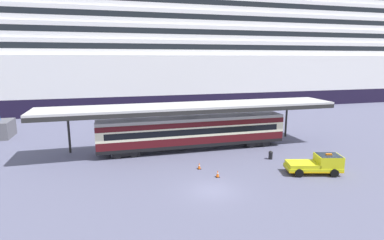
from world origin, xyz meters
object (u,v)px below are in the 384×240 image
train_carriage (194,132)px  traffic_cone_near (218,174)px  cruise_ship (209,44)px  service_truck (318,164)px  traffic_cone_mid (199,166)px  quay_bollard (271,155)px

train_carriage → traffic_cone_near: 9.34m
cruise_ship → train_carriage: cruise_ship is taller
train_carriage → service_truck: (9.67, -10.77, -1.32)m
cruise_ship → train_carriage: bearing=-110.8°
train_carriage → traffic_cone_near: train_carriage is taller
train_carriage → traffic_cone_mid: 7.00m
service_truck → traffic_cone_mid: 11.68m
traffic_cone_mid → quay_bollard: 8.65m
cruise_ship → service_truck: (-5.86, -51.74, -13.67)m
traffic_cone_mid → quay_bollard: size_ratio=0.72×
traffic_cone_mid → train_carriage: bearing=79.5°
traffic_cone_near → traffic_cone_mid: 2.74m
train_carriage → traffic_cone_near: (-0.16, -9.13, -1.96)m
quay_bollard → traffic_cone_near: bearing=-155.3°
traffic_cone_near → quay_bollard: size_ratio=0.73×
quay_bollard → cruise_ship: bearing=80.1°
train_carriage → service_truck: train_carriage is taller
traffic_cone_near → traffic_cone_mid: traffic_cone_near is taller
service_truck → traffic_cone_mid: bearing=159.1°
quay_bollard → train_carriage: bearing=142.4°
cruise_ship → train_carriage: 45.52m
service_truck → quay_bollard: (-2.30, 5.10, -0.47)m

